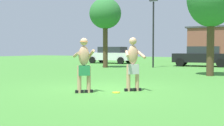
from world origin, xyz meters
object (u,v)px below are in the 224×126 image
Objects in this scene: car_white_near_post at (111,55)px; player_in_gray at (133,63)px; player_with_cap at (84,62)px; tree_right_field at (105,14)px; frisbee at (116,92)px; lamp_post at (153,25)px; car_black_mid_lot at (202,56)px.

player_in_gray is at bearing -58.33° from car_white_near_post.
car_white_near_post is at bearing 116.92° from player_with_cap.
player_in_gray is 0.34× the size of tree_right_field.
tree_right_field is at bearing 122.17° from frisbee.
player_with_cap is 1.38m from frisbee.
tree_right_field is (-6.98, 10.02, 2.99)m from player_in_gray.
player_in_gray is 0.34× the size of lamp_post.
car_white_near_post is (-8.60, 16.94, -0.13)m from player_with_cap.
lamp_post is at bearing 30.42° from tree_right_field.
player_with_cap is 18.99m from car_white_near_post.
car_white_near_post is 8.70m from car_black_mid_lot.
player_with_cap is 1.60m from player_in_gray.
car_white_near_post is 0.97× the size of car_black_mid_lot.
player_in_gray is 18.63m from car_white_near_post.
car_black_mid_lot is at bearing 94.19° from player_in_gray.
tree_right_field is (-5.80, 11.10, 2.96)m from player_with_cap.
player_in_gray reaches higher than player_with_cap.
frisbee is 0.06× the size of car_white_near_post.
car_black_mid_lot is at bearing 41.07° from tree_right_field.
car_white_near_post is (-9.49, 16.46, 0.81)m from frisbee.
car_black_mid_lot is (0.07, 16.22, -0.13)m from player_with_cap.
player_with_cap is 0.40× the size of car_white_near_post.
lamp_post is (-2.74, 12.90, 2.22)m from player_with_cap.
frisbee is at bearing -87.03° from car_black_mid_lot.
lamp_post reaches higher than frisbee.
frisbee is at bearing -115.49° from player_in_gray.
car_white_near_post is 0.85× the size of lamp_post.
player_with_cap is 6.74× the size of frisbee.
lamp_post is (5.86, -4.04, 2.35)m from car_white_near_post.
player_with_cap reaches higher than car_white_near_post.
player_with_cap is at bearing -152.09° from frisbee.
player_in_gray is 1.14m from frisbee.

